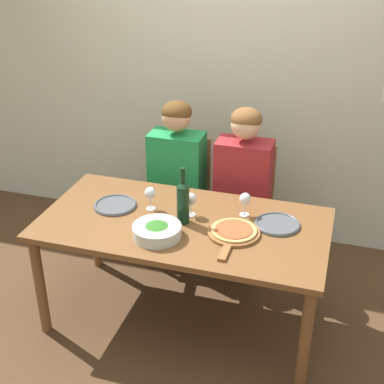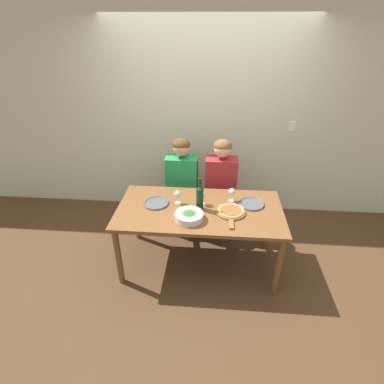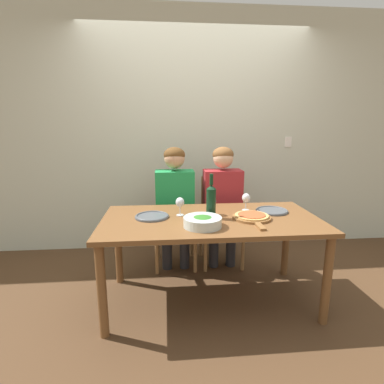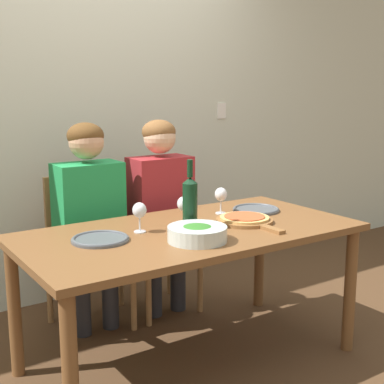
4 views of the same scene
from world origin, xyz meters
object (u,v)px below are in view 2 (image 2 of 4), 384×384
object	(u,v)px
broccoli_bowl	(189,216)
chair_right	(220,192)
wine_glass_right	(232,192)
wine_glass_centre	(202,196)
person_woman	(182,177)
pizza_on_board	(231,212)
chair_left	(183,190)
dinner_plate_left	(156,203)
person_man	(221,179)
wine_glass_left	(177,195)
dinner_plate_right	(251,204)
wine_bottle	(200,197)

from	to	relation	value
broccoli_bowl	chair_right	bearing A→B (deg)	71.98
broccoli_bowl	wine_glass_right	bearing A→B (deg)	42.07
wine_glass_centre	wine_glass_right	bearing A→B (deg)	16.96
broccoli_bowl	person_woman	bearing A→B (deg)	101.31
person_woman	wine_glass_centre	xyz separation A→B (m)	(0.28, -0.56, 0.08)
person_woman	chair_right	bearing A→B (deg)	12.71
wine_glass_right	pizza_on_board	bearing A→B (deg)	-93.34
chair_left	wine_glass_right	distance (m)	0.89
dinner_plate_left	wine_glass_centre	size ratio (longest dim) A/B	1.79
person_woman	person_man	xyz separation A→B (m)	(0.48, 0.00, 0.00)
wine_glass_left	dinner_plate_right	bearing A→B (deg)	2.63
wine_glass_left	broccoli_bowl	bearing A→B (deg)	-62.62
chair_left	broccoli_bowl	xyz separation A→B (m)	(0.17, -0.96, 0.26)
dinner_plate_left	wine_bottle	bearing A→B (deg)	-6.79
person_man	wine_glass_left	distance (m)	0.73
wine_glass_left	wine_glass_centre	xyz separation A→B (m)	(0.26, 0.00, 0.00)
person_woman	wine_glass_left	bearing A→B (deg)	-87.79
broccoli_bowl	dinner_plate_right	xyz separation A→B (m)	(0.63, 0.32, -0.03)
chair_left	dinner_plate_right	size ratio (longest dim) A/B	3.36
person_woman	dinner_plate_left	distance (m)	0.63
wine_bottle	wine_glass_centre	distance (m)	0.10
chair_left	wine_glass_centre	world-z (taller)	chair_left
dinner_plate_right	pizza_on_board	distance (m)	0.29
person_man	chair_left	bearing A→B (deg)	167.29
person_man	wine_bottle	world-z (taller)	person_man
chair_left	dinner_plate_right	bearing A→B (deg)	-38.38
broccoli_bowl	wine_glass_centre	bearing A→B (deg)	68.67
wine_bottle	pizza_on_board	distance (m)	0.34
person_man	dinner_plate_right	world-z (taller)	person_man
dinner_plate_left	dinner_plate_right	size ratio (longest dim) A/B	1.00
pizza_on_board	wine_glass_centre	distance (m)	0.34
dinner_plate_right	wine_glass_left	bearing A→B (deg)	-177.37
person_woman	wine_glass_left	xyz separation A→B (m)	(0.02, -0.56, 0.08)
person_man	person_woman	bearing A→B (deg)	180.00
person_man	wine_glass_right	distance (m)	0.49
wine_glass_right	wine_glass_centre	distance (m)	0.33
person_man	pizza_on_board	distance (m)	0.71
wine_bottle	dinner_plate_left	size ratio (longest dim) A/B	1.31
wine_glass_left	wine_glass_centre	bearing A→B (deg)	0.20
broccoli_bowl	chair_left	bearing A→B (deg)	100.05
chair_left	wine_glass_left	distance (m)	0.75
pizza_on_board	wine_glass_left	size ratio (longest dim) A/B	2.94
broccoli_bowl	wine_glass_left	distance (m)	0.33
chair_right	dinner_plate_left	bearing A→B (deg)	-134.28
person_woman	wine_glass_left	size ratio (longest dim) A/B	8.19
broccoli_bowl	wine_glass_centre	world-z (taller)	wine_glass_centre
wine_glass_right	chair_left	bearing A→B (deg)	135.81
wine_bottle	wine_glass_right	distance (m)	0.38
wine_bottle	wine_glass_right	world-z (taller)	wine_bottle
wine_bottle	broccoli_bowl	distance (m)	0.24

